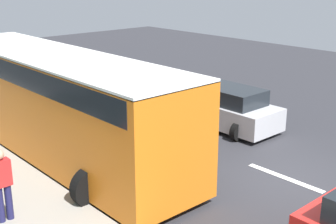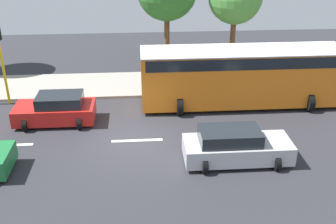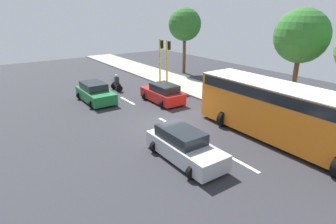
{
  "view_description": "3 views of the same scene",
  "coord_description": "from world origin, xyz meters",
  "px_view_note": "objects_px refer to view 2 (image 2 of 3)",
  "views": [
    {
      "loc": [
        10.15,
        6.42,
        5.52
      ],
      "look_at": [
        0.83,
        -3.93,
        1.18
      ],
      "focal_mm": 48.89,
      "sensor_mm": 36.0,
      "label": 1
    },
    {
      "loc": [
        -16.38,
        -0.24,
        9.37
      ],
      "look_at": [
        -0.12,
        -1.45,
        1.5
      ],
      "focal_mm": 42.68,
      "sensor_mm": 36.0,
      "label": 2
    },
    {
      "loc": [
        -9.76,
        -13.86,
        7.04
      ],
      "look_at": [
        -0.87,
        -1.09,
        1.33
      ],
      "focal_mm": 29.87,
      "sensor_mm": 36.0,
      "label": 3
    }
  ],
  "objects_px": {
    "city_bus": "(242,73)",
    "pedestrian_near_signal": "(181,69)",
    "car_silver": "(235,146)",
    "car_red": "(56,110)",
    "traffic_light_corner": "(1,53)"
  },
  "relations": [
    {
      "from": "city_bus",
      "to": "car_red",
      "type": "bearing_deg",
      "value": 98.89
    },
    {
      "from": "city_bus",
      "to": "pedestrian_near_signal",
      "type": "distance_m",
      "value": 4.36
    },
    {
      "from": "car_silver",
      "to": "city_bus",
      "type": "bearing_deg",
      "value": -15.64
    },
    {
      "from": "car_red",
      "to": "city_bus",
      "type": "height_order",
      "value": "city_bus"
    },
    {
      "from": "city_bus",
      "to": "car_silver",
      "type": "bearing_deg",
      "value": 164.36
    },
    {
      "from": "car_red",
      "to": "pedestrian_near_signal",
      "type": "height_order",
      "value": "pedestrian_near_signal"
    },
    {
      "from": "city_bus",
      "to": "traffic_light_corner",
      "type": "bearing_deg",
      "value": 85.14
    },
    {
      "from": "car_red",
      "to": "traffic_light_corner",
      "type": "height_order",
      "value": "traffic_light_corner"
    },
    {
      "from": "car_silver",
      "to": "pedestrian_near_signal",
      "type": "bearing_deg",
      "value": 9.1
    },
    {
      "from": "car_silver",
      "to": "traffic_light_corner",
      "type": "bearing_deg",
      "value": 58.66
    },
    {
      "from": "car_red",
      "to": "city_bus",
      "type": "distance_m",
      "value": 10.03
    },
    {
      "from": "car_silver",
      "to": "traffic_light_corner",
      "type": "distance_m",
      "value": 13.45
    },
    {
      "from": "car_red",
      "to": "car_silver",
      "type": "height_order",
      "value": "same"
    },
    {
      "from": "pedestrian_near_signal",
      "to": "traffic_light_corner",
      "type": "relative_size",
      "value": 0.38
    },
    {
      "from": "car_silver",
      "to": "city_bus",
      "type": "height_order",
      "value": "city_bus"
    }
  ]
}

